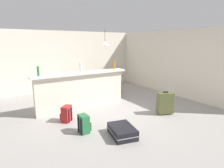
% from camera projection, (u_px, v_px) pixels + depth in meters
% --- Properties ---
extents(ground_plane, '(13.00, 13.00, 0.05)m').
position_uv_depth(ground_plane, '(106.00, 109.00, 5.92)').
color(ground_plane, gray).
extents(wall_back, '(6.60, 0.10, 2.50)m').
position_uv_depth(wall_back, '(70.00, 61.00, 8.15)').
color(wall_back, silver).
rests_on(wall_back, ground_plane).
extents(wall_right, '(0.10, 6.00, 2.50)m').
position_uv_depth(wall_right, '(167.00, 62.00, 7.49)').
color(wall_right, silver).
rests_on(wall_right, ground_plane).
extents(partition_half_wall, '(2.80, 0.20, 1.09)m').
position_uv_depth(partition_half_wall, '(82.00, 91.00, 5.76)').
color(partition_half_wall, silver).
rests_on(partition_half_wall, ground_plane).
extents(bar_countertop, '(2.96, 0.40, 0.05)m').
position_uv_depth(bar_countertop, '(82.00, 73.00, 5.64)').
color(bar_countertop, white).
rests_on(bar_countertop, partition_half_wall).
extents(bottle_green, '(0.06, 0.06, 0.26)m').
position_uv_depth(bottle_green, '(38.00, 71.00, 4.97)').
color(bottle_green, '#2D6B38').
rests_on(bottle_green, bar_countertop).
extents(bottle_white, '(0.07, 0.07, 0.29)m').
position_uv_depth(bottle_white, '(81.00, 67.00, 5.66)').
color(bottle_white, silver).
rests_on(bottle_white, bar_countertop).
extents(bottle_amber, '(0.06, 0.06, 0.30)m').
position_uv_depth(bottle_amber, '(114.00, 65.00, 6.29)').
color(bottle_amber, '#9E661E').
rests_on(bottle_amber, bar_countertop).
extents(dining_table, '(1.10, 0.80, 0.74)m').
position_uv_depth(dining_table, '(106.00, 77.00, 7.54)').
color(dining_table, '#332319').
rests_on(dining_table, ground_plane).
extents(dining_chair_near_partition, '(0.42, 0.42, 0.93)m').
position_uv_depth(dining_chair_near_partition, '(112.00, 83.00, 7.08)').
color(dining_chair_near_partition, '#4C331E').
rests_on(dining_chair_near_partition, ground_plane).
extents(pendant_lamp, '(0.34, 0.34, 0.63)m').
position_uv_depth(pendant_lamp, '(105.00, 43.00, 7.17)').
color(pendant_lamp, black).
extents(suitcase_flat_black, '(0.64, 0.88, 0.22)m').
position_uv_depth(suitcase_flat_black, '(122.00, 131.00, 4.11)').
color(suitcase_flat_black, black).
rests_on(suitcase_flat_black, ground_plane).
extents(suitcase_upright_olive, '(0.50, 0.38, 0.67)m').
position_uv_depth(suitcase_upright_olive, '(165.00, 103.00, 5.34)').
color(suitcase_upright_olive, '#51562D').
rests_on(suitcase_upright_olive, ground_plane).
extents(backpack_red, '(0.34, 0.34, 0.42)m').
position_uv_depth(backpack_red, '(66.00, 114.00, 4.85)').
color(backpack_red, red).
rests_on(backpack_red, ground_plane).
extents(backpack_green, '(0.26, 0.29, 0.42)m').
position_uv_depth(backpack_green, '(84.00, 124.00, 4.26)').
color(backpack_green, '#286B3D').
rests_on(backpack_green, ground_plane).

